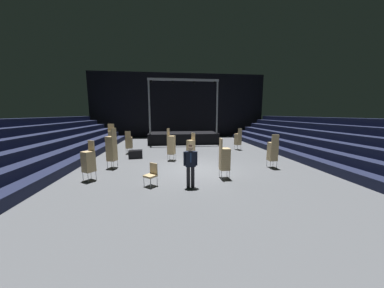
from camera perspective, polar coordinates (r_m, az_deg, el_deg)
ground_plane at (r=10.76m, az=1.17°, el=-7.48°), size 22.00×30.00×0.10m
arena_end_wall at (r=25.28m, az=-3.63°, el=11.20°), size 22.00×0.30×8.00m
bleacher_bank_left at (r=13.49m, az=-39.55°, el=-0.11°), size 4.50×24.00×2.70m
bleacher_bank_right at (r=15.25m, az=35.19°, el=1.12°), size 4.50×24.00×2.70m
stage_riser at (r=20.00m, az=-2.65°, el=2.13°), size 6.88×3.22×6.17m
man_with_tie at (r=7.84m, az=-0.44°, el=-5.65°), size 0.57×0.24×1.79m
chair_stack_front_left at (r=15.35m, az=-18.05°, el=0.51°), size 0.46×0.46×1.71m
chair_stack_front_right at (r=11.55m, az=-22.56°, el=-1.13°), size 0.56×0.56×2.22m
chair_stack_mid_left at (r=16.62m, az=13.36°, el=1.47°), size 0.59×0.59×1.79m
chair_stack_mid_right at (r=9.10m, az=9.51°, el=-4.19°), size 0.44×0.44×1.88m
chair_stack_mid_centre at (r=12.50m, az=-6.13°, el=-0.16°), size 0.56×0.56×2.05m
chair_stack_rear_left at (r=9.86m, az=-28.13°, el=-4.38°), size 0.62×0.62×1.79m
chair_stack_rear_right at (r=11.63m, az=22.62°, el=-1.91°), size 0.44×0.44×1.88m
chair_stack_rear_centre at (r=14.19m, az=-22.46°, el=0.81°), size 0.55×0.55×2.31m
chair_stack_aisle_left at (r=12.93m, az=-0.33°, el=-0.56°), size 0.59×0.59×1.71m
equipment_road_case at (r=13.71m, az=-16.25°, el=-2.89°), size 0.97×0.71×0.53m
loose_chair_near_man at (r=8.33m, az=-11.80°, el=-8.42°), size 0.62×0.62×0.95m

